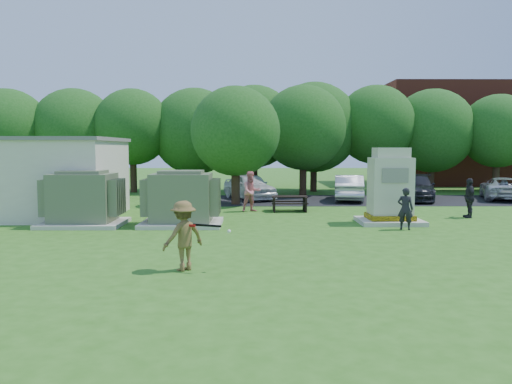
{
  "coord_description": "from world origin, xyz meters",
  "views": [
    {
      "loc": [
        -0.14,
        -14.21,
        2.89
      ],
      "look_at": [
        0.0,
        4.0,
        1.3
      ],
      "focal_mm": 35.0,
      "sensor_mm": 36.0,
      "label": 1
    }
  ],
  "objects_px": {
    "transformer_right": "(182,200)",
    "batter": "(183,236)",
    "car_white": "(249,186)",
    "car_dark": "(416,188)",
    "transformer_left": "(83,200)",
    "person_by_generator": "(405,209)",
    "car_silver_b": "(503,189)",
    "person_at_picnic": "(251,192)",
    "generator_cabinet": "(390,190)",
    "car_silver_a": "(349,188)",
    "picnic_table": "(289,202)",
    "person_walking_right": "(469,198)"
  },
  "relations": [
    {
      "from": "car_dark",
      "to": "car_white",
      "type": "bearing_deg",
      "value": -165.47
    },
    {
      "from": "batter",
      "to": "car_white",
      "type": "bearing_deg",
      "value": -135.23
    },
    {
      "from": "person_by_generator",
      "to": "person_at_picnic",
      "type": "distance_m",
      "value": 7.53
    },
    {
      "from": "batter",
      "to": "car_dark",
      "type": "xyz_separation_m",
      "value": [
        10.79,
        15.98,
        -0.12
      ]
    },
    {
      "from": "person_by_generator",
      "to": "car_dark",
      "type": "relative_size",
      "value": 0.31
    },
    {
      "from": "car_white",
      "to": "person_walking_right",
      "type": "bearing_deg",
      "value": -64.17
    },
    {
      "from": "batter",
      "to": "transformer_right",
      "type": "bearing_deg",
      "value": -121.86
    },
    {
      "from": "transformer_left",
      "to": "car_silver_b",
      "type": "xyz_separation_m",
      "value": [
        20.52,
        9.23,
        -0.33
      ]
    },
    {
      "from": "transformer_right",
      "to": "batter",
      "type": "height_order",
      "value": "transformer_right"
    },
    {
      "from": "person_by_generator",
      "to": "person_walking_right",
      "type": "xyz_separation_m",
      "value": [
        3.61,
        3.05,
        0.08
      ]
    },
    {
      "from": "person_at_picnic",
      "to": "transformer_right",
      "type": "bearing_deg",
      "value": -144.93
    },
    {
      "from": "generator_cabinet",
      "to": "car_dark",
      "type": "xyz_separation_m",
      "value": [
        3.83,
        8.56,
        -0.57
      ]
    },
    {
      "from": "car_white",
      "to": "car_silver_b",
      "type": "distance_m",
      "value": 14.33
    },
    {
      "from": "car_white",
      "to": "car_silver_a",
      "type": "relative_size",
      "value": 1.01
    },
    {
      "from": "car_white",
      "to": "car_silver_b",
      "type": "xyz_separation_m",
      "value": [
        14.32,
        -0.36,
        -0.11
      ]
    },
    {
      "from": "car_silver_a",
      "to": "car_dark",
      "type": "xyz_separation_m",
      "value": [
        3.78,
        0.11,
        -0.01
      ]
    },
    {
      "from": "person_walking_right",
      "to": "car_white",
      "type": "xyz_separation_m",
      "value": [
        -9.24,
        7.66,
        -0.08
      ]
    },
    {
      "from": "transformer_right",
      "to": "car_dark",
      "type": "xyz_separation_m",
      "value": [
        11.81,
        8.96,
        -0.26
      ]
    },
    {
      "from": "batter",
      "to": "car_silver_b",
      "type": "relative_size",
      "value": 0.36
    },
    {
      "from": "car_silver_a",
      "to": "car_silver_b",
      "type": "bearing_deg",
      "value": -167.88
    },
    {
      "from": "picnic_table",
      "to": "person_walking_right",
      "type": "height_order",
      "value": "person_walking_right"
    },
    {
      "from": "transformer_left",
      "to": "car_silver_b",
      "type": "distance_m",
      "value": 22.5
    },
    {
      "from": "picnic_table",
      "to": "person_by_generator",
      "type": "relative_size",
      "value": 1.1
    },
    {
      "from": "person_at_picnic",
      "to": "car_silver_b",
      "type": "distance_m",
      "value": 15.13
    },
    {
      "from": "generator_cabinet",
      "to": "batter",
      "type": "bearing_deg",
      "value": -133.15
    },
    {
      "from": "transformer_left",
      "to": "car_silver_b",
      "type": "relative_size",
      "value": 0.66
    },
    {
      "from": "picnic_table",
      "to": "batter",
      "type": "distance_m",
      "value": 11.7
    },
    {
      "from": "transformer_left",
      "to": "car_white",
      "type": "distance_m",
      "value": 11.42
    },
    {
      "from": "person_walking_right",
      "to": "picnic_table",
      "type": "bearing_deg",
      "value": -102.46
    },
    {
      "from": "transformer_right",
      "to": "generator_cabinet",
      "type": "bearing_deg",
      "value": 2.83
    },
    {
      "from": "generator_cabinet",
      "to": "person_by_generator",
      "type": "relative_size",
      "value": 1.94
    },
    {
      "from": "person_at_picnic",
      "to": "picnic_table",
      "type": "bearing_deg",
      "value": -16.76
    },
    {
      "from": "picnic_table",
      "to": "car_silver_b",
      "type": "height_order",
      "value": "car_silver_b"
    },
    {
      "from": "car_white",
      "to": "car_silver_b",
      "type": "height_order",
      "value": "car_white"
    },
    {
      "from": "picnic_table",
      "to": "transformer_right",
      "type": "bearing_deg",
      "value": -136.42
    },
    {
      "from": "generator_cabinet",
      "to": "person_at_picnic",
      "type": "bearing_deg",
      "value": 145.98
    },
    {
      "from": "car_silver_b",
      "to": "car_dark",
      "type": "bearing_deg",
      "value": 22.68
    },
    {
      "from": "generator_cabinet",
      "to": "car_white",
      "type": "bearing_deg",
      "value": 120.85
    },
    {
      "from": "car_white",
      "to": "car_dark",
      "type": "relative_size",
      "value": 0.9
    },
    {
      "from": "batter",
      "to": "car_white",
      "type": "distance_m",
      "value": 16.68
    },
    {
      "from": "car_dark",
      "to": "car_silver_a",
      "type": "bearing_deg",
      "value": -160.0
    },
    {
      "from": "batter",
      "to": "car_white",
      "type": "relative_size",
      "value": 0.38
    },
    {
      "from": "person_at_picnic",
      "to": "batter",
      "type": "bearing_deg",
      "value": -120.0
    },
    {
      "from": "transformer_right",
      "to": "car_silver_b",
      "type": "distance_m",
      "value": 19.19
    },
    {
      "from": "generator_cabinet",
      "to": "car_dark",
      "type": "height_order",
      "value": "generator_cabinet"
    },
    {
      "from": "transformer_left",
      "to": "car_white",
      "type": "xyz_separation_m",
      "value": [
        6.19,
        9.59,
        -0.22
      ]
    },
    {
      "from": "picnic_table",
      "to": "person_by_generator",
      "type": "bearing_deg",
      "value": -54.77
    },
    {
      "from": "car_dark",
      "to": "transformer_right",
      "type": "bearing_deg",
      "value": -124.43
    },
    {
      "from": "transformer_left",
      "to": "person_by_generator",
      "type": "height_order",
      "value": "transformer_left"
    },
    {
      "from": "person_by_generator",
      "to": "car_silver_b",
      "type": "height_order",
      "value": "person_by_generator"
    }
  ]
}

